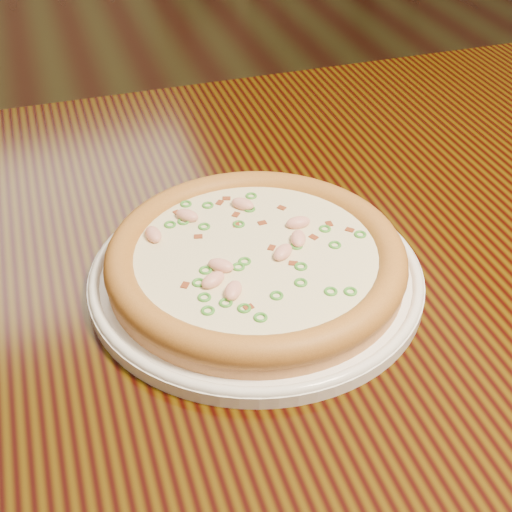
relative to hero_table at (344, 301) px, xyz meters
name	(u,v)px	position (x,y,z in m)	size (l,w,h in m)	color
ground	(58,306)	(-0.34, 0.87, -0.65)	(9.00, 9.00, 0.00)	black
hero_table	(344,301)	(0.00, 0.00, 0.00)	(1.20, 0.80, 0.75)	black
plate	(256,274)	(-0.12, -0.05, 0.11)	(0.31, 0.31, 0.02)	white
pizza	(256,258)	(-0.12, -0.05, 0.13)	(0.28, 0.28, 0.03)	#CF834E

